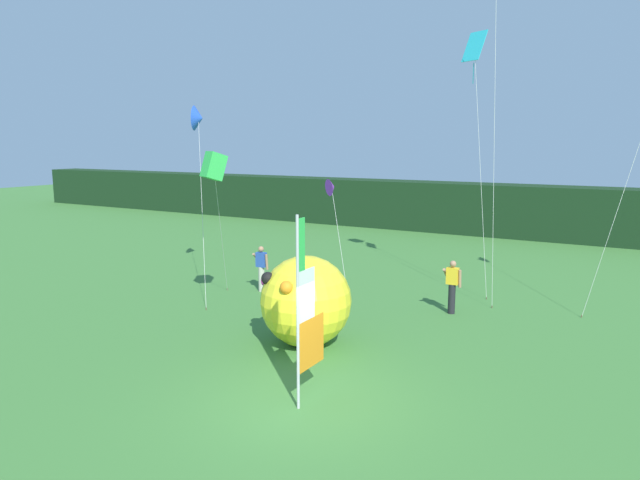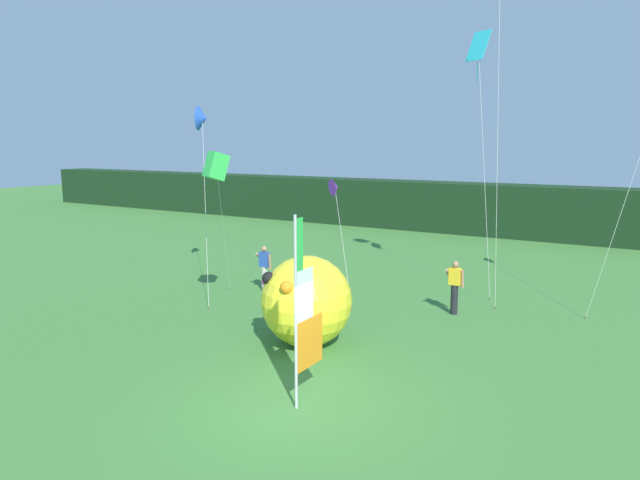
# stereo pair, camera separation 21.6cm
# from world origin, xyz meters

# --- Properties ---
(ground_plane) EXTENTS (120.00, 120.00, 0.00)m
(ground_plane) POSITION_xyz_m (0.00, 0.00, 0.00)
(ground_plane) COLOR #3D7533
(distant_treeline) EXTENTS (80.00, 2.40, 2.91)m
(distant_treeline) POSITION_xyz_m (0.00, 24.15, 1.45)
(distant_treeline) COLOR black
(distant_treeline) RESTS_ON ground
(banner_flag) EXTENTS (0.06, 1.03, 3.91)m
(banner_flag) POSITION_xyz_m (0.04, 0.14, 1.87)
(banner_flag) COLOR #B7B7BC
(banner_flag) RESTS_ON ground
(person_near_banner) EXTENTS (0.55, 0.48, 1.67)m
(person_near_banner) POSITION_xyz_m (0.69, 7.76, 0.89)
(person_near_banner) COLOR black
(person_near_banner) RESTS_ON ground
(person_mid_field) EXTENTS (0.55, 0.48, 1.64)m
(person_mid_field) POSITION_xyz_m (-6.01, 7.00, 0.87)
(person_mid_field) COLOR #B7B2A3
(person_mid_field) RESTS_ON ground
(inflatable_balloon) EXTENTS (2.44, 2.38, 2.38)m
(inflatable_balloon) POSITION_xyz_m (-1.75, 3.06, 1.19)
(inflatable_balloon) COLOR yellow
(inflatable_balloon) RESTS_ON ground
(kite_green_box_0) EXTENTS (2.14, 3.02, 5.01)m
(kite_green_box_0) POSITION_xyz_m (-5.44, 3.94, 4.56)
(kite_green_box_0) COLOR brown
(kite_green_box_0) RESTS_ON ground
(kite_cyan_diamond_1) EXTENTS (1.53, 1.42, 8.99)m
(kite_cyan_diamond_1) POSITION_xyz_m (0.20, 10.95, 8.15)
(kite_cyan_diamond_1) COLOR brown
(kite_cyan_diamond_1) RESTS_ON ground
(kite_purple_delta_3) EXTENTS (2.28, 2.58, 4.00)m
(kite_purple_delta_3) POSITION_xyz_m (-4.13, 8.75, 3.66)
(kite_purple_delta_3) COLOR brown
(kite_purple_delta_3) RESTS_ON ground
(kite_blue_delta_5) EXTENTS (2.94, 3.32, 6.58)m
(kite_blue_delta_5) POSITION_xyz_m (-8.73, 7.03, 6.11)
(kite_blue_delta_5) COLOR brown
(kite_blue_delta_5) RESTS_ON ground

